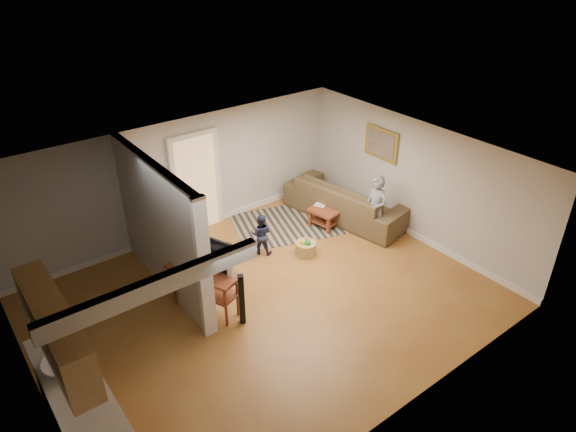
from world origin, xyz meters
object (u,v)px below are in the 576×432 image
Objects in this scene: sofa at (346,216)px; toddler at (262,252)px; speaker_right at (185,258)px; child at (373,238)px; tv_console at (204,273)px; coffee_table at (333,208)px; toy_basket at (306,248)px; speaker_left at (242,299)px.

sofa is 2.37m from toddler.
sofa is 3.27× the size of toddler.
speaker_right is 0.68× the size of child.
tv_console is 4.01m from child.
coffee_table is at bearing -132.93° from toddler.
tv_console is (-4.10, -0.91, 0.74)m from sofa.
speaker_right reaches higher than sofa.
tv_console is 0.98× the size of child.
sofa is 2.96× the size of speaker_right.
toy_basket is (-1.70, -0.65, 0.15)m from sofa.
coffee_table reaches higher than toddler.
coffee_table is 3.85m from tv_console.
toy_basket is at bearing -1.21° from speaker_right.
speaker_right reaches higher than child.
toddler is (1.73, 0.85, -0.74)m from tv_console.
speaker_left is 0.67× the size of child.
speaker_left is 1.10× the size of toddler.
child is (1.53, -0.38, -0.15)m from toy_basket.
speaker_left is 1.64m from speaker_right.
tv_console is 1.45× the size of speaker_left.
tv_console reaches higher than speaker_right.
toddler reaches higher than sofa.
child is at bearing -13.97° from toy_basket.
coffee_table reaches higher than toy_basket.
speaker_left is 2.15m from toddler.
tv_console is 0.78m from speaker_left.
coffee_table is at bearing 49.85° from speaker_left.
coffee_table is at bearing -171.92° from child.
toy_basket is 1.58m from child.
sofa is 2.00× the size of child.
tv_console reaches higher than sofa.
toy_basket is at bearing -176.28° from toddler.
tv_console is at bearing -173.72° from toy_basket.
toddler is (-2.20, 0.97, 0.00)m from child.
speaker_left is (-3.81, -1.58, 0.48)m from sofa.
speaker_right reaches higher than coffee_table.
speaker_left reaches higher than child.
tv_console is at bearing -81.17° from speaker_right.
speaker_right is (-3.60, 0.03, 0.15)m from coffee_table.
sofa is 4.27m from tv_console.
sofa is 4.01m from speaker_right.
tv_console is at bearing -95.28° from child.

